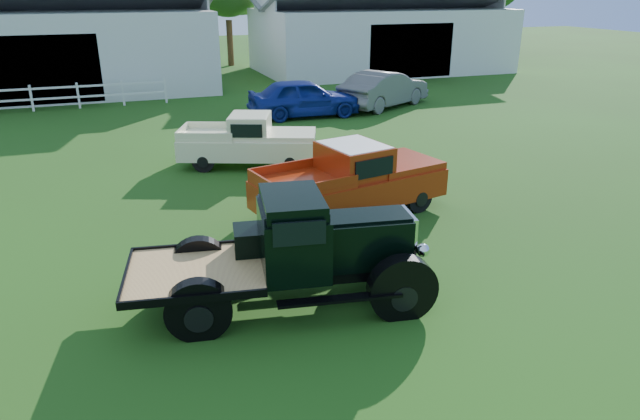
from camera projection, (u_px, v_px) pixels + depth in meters
name	position (u px, v px, depth m)	size (l,w,h in m)	color
ground	(332.00, 282.00, 11.13)	(120.00, 120.00, 0.00)	#224313
shed_left	(35.00, 38.00, 30.56)	(18.80, 10.20, 5.60)	silver
shed_right	(380.00, 31.00, 38.25)	(16.80, 9.20, 5.20)	silver
fence_rail	(7.00, 100.00, 25.80)	(14.20, 0.16, 1.20)	white
tree_c	(228.00, 0.00, 39.90)	(5.40, 5.40, 9.00)	#294B15
vintage_flatbed	(287.00, 251.00, 10.04)	(5.26, 2.09, 2.09)	black
red_pickup	(350.00, 180.00, 14.15)	(5.01, 1.92, 1.83)	#9C2A0D
white_pickup	(248.00, 141.00, 18.09)	(4.43, 1.72, 1.63)	beige
misc_car_blue	(304.00, 98.00, 24.98)	(1.97, 4.90, 1.67)	navy
misc_car_grey	(384.00, 89.00, 26.99)	(1.79, 5.14, 1.69)	#5B5B5B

